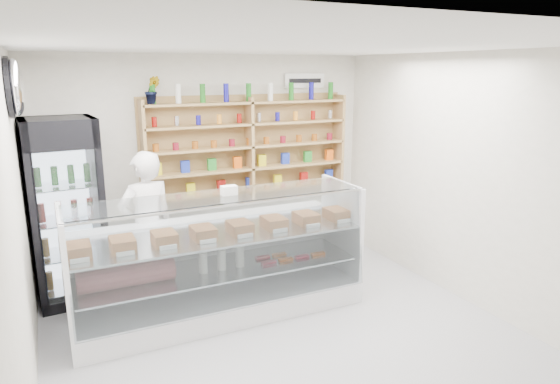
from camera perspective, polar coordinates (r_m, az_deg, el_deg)
room at (r=4.50m, az=1.77°, el=-1.70°), size 5.00×5.00×5.00m
display_counter at (r=5.54m, az=-6.84°, el=-10.13°), size 3.09×0.92×1.34m
shop_worker at (r=5.84m, az=-14.95°, el=-3.90°), size 0.71×0.55×1.74m
drinks_cooler at (r=6.11m, az=-23.26°, el=-2.01°), size 0.81×0.79×2.10m
wall_shelving at (r=6.75m, az=-3.51°, el=5.21°), size 2.84×0.28×1.33m
potted_plant at (r=6.32m, az=-14.39°, el=11.22°), size 0.21×0.18×0.33m
security_mirror at (r=5.06m, az=-27.98°, el=10.50°), size 0.15×0.50×0.50m
wall_sign at (r=7.18m, az=2.83°, el=12.59°), size 0.62×0.03×0.20m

